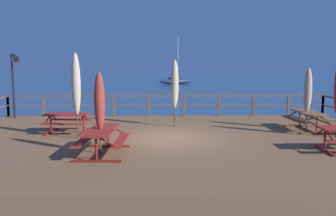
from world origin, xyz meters
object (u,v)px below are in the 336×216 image
object	(u,v)px
picnic_table_mid_left	(308,117)
patio_umbrella_tall_back_left	(100,102)
patio_umbrella_short_mid	(175,84)
patio_umbrella_tall_back_right	(76,85)
lamp_post_hooked	(14,76)
sailboat_distant	(176,81)
picnic_table_mid_right	(67,119)
picnic_table_front_left	(102,136)
patio_umbrella_tall_front	(308,91)

from	to	relation	value
picnic_table_mid_left	patio_umbrella_tall_back_left	distance (m)	8.69
patio_umbrella_short_mid	patio_umbrella_tall_back_left	xyz separation A→B (m)	(-2.41, -4.62, -0.25)
patio_umbrella_tall_back_right	patio_umbrella_short_mid	size ratio (longest dim) A/B	1.08
patio_umbrella_tall_back_right	patio_umbrella_tall_back_left	distance (m)	2.52
patio_umbrella_tall_back_right	patio_umbrella_tall_back_left	bearing A→B (deg)	-61.07
lamp_post_hooked	sailboat_distant	bearing A→B (deg)	77.21
picnic_table_mid_right	patio_umbrella_tall_back_left	bearing A→B (deg)	-60.39
picnic_table_mid_right	patio_umbrella_tall_back_right	size ratio (longest dim) A/B	0.57
picnic_table_front_left	patio_umbrella_tall_back_left	bearing A→B (deg)	137.42
picnic_table_mid_right	patio_umbrella_tall_back_right	distance (m)	1.91
picnic_table_front_left	patio_umbrella_tall_back_right	size ratio (longest dim) A/B	0.71
picnic_table_mid_right	picnic_table_front_left	bearing A→B (deg)	-59.92
picnic_table_mid_right	patio_umbrella_short_mid	world-z (taller)	patio_umbrella_short_mid
patio_umbrella_short_mid	patio_umbrella_tall_front	distance (m)	5.44
patio_umbrella_tall_back_right	lamp_post_hooked	xyz separation A→B (m)	(-4.18, 4.85, 0.15)
patio_umbrella_tall_back_right	patio_umbrella_tall_back_left	xyz separation A→B (m)	(1.20, -2.18, -0.39)
picnic_table_mid_left	picnic_table_front_left	world-z (taller)	same
picnic_table_mid_right	sailboat_distant	world-z (taller)	sailboat_distant
lamp_post_hooked	picnic_table_mid_left	bearing A→B (deg)	-14.28
picnic_table_mid_right	lamp_post_hooked	bearing A→B (deg)	133.21
patio_umbrella_short_mid	patio_umbrella_tall_front	bearing A→B (deg)	-9.69
patio_umbrella_tall_back_right	lamp_post_hooked	bearing A→B (deg)	130.77
sailboat_distant	picnic_table_mid_left	bearing A→B (deg)	-85.49
patio_umbrella_tall_back_right	lamp_post_hooked	size ratio (longest dim) A/B	0.97
lamp_post_hooked	sailboat_distant	xyz separation A→B (m)	(9.60, 42.27, -2.32)
picnic_table_mid_left	patio_umbrella_tall_front	distance (m)	1.06
patio_umbrella_short_mid	picnic_table_front_left	bearing A→B (deg)	-116.41
picnic_table_mid_left	picnic_table_front_left	xyz separation A→B (m)	(-7.73, -3.74, 0.01)
patio_umbrella_tall_back_left	picnic_table_mid_right	bearing A→B (deg)	119.61
picnic_table_mid_right	picnic_table_mid_left	bearing A→B (deg)	2.32
picnic_table_mid_left	picnic_table_mid_right	bearing A→B (deg)	-177.68
patio_umbrella_short_mid	patio_umbrella_tall_back_left	distance (m)	5.22
picnic_table_front_left	patio_umbrella_tall_back_left	xyz separation A→B (m)	(-0.08, 0.07, 1.01)
picnic_table_mid_right	sailboat_distant	size ratio (longest dim) A/B	0.23
picnic_table_mid_left	patio_umbrella_tall_front	size ratio (longest dim) A/B	0.79
patio_umbrella_tall_front	patio_umbrella_tall_back_left	distance (m)	8.60
picnic_table_mid_right	patio_umbrella_tall_back_right	xyz separation A→B (m)	(0.66, -1.10, 1.41)
patio_umbrella_tall_back_right	patio_umbrella_short_mid	xyz separation A→B (m)	(3.61, 2.44, -0.14)
picnic_table_front_left	patio_umbrella_tall_back_right	world-z (taller)	patio_umbrella_tall_back_right
patio_umbrella_tall_back_right	sailboat_distant	distance (m)	47.48
lamp_post_hooked	sailboat_distant	distance (m)	43.41
patio_umbrella_short_mid	picnic_table_mid_right	bearing A→B (deg)	-162.52
patio_umbrella_tall_front	lamp_post_hooked	world-z (taller)	lamp_post_hooked
patio_umbrella_tall_back_right	patio_umbrella_tall_front	size ratio (longest dim) A/B	1.22
patio_umbrella_tall_front	lamp_post_hooked	bearing A→B (deg)	165.83
picnic_table_front_left	patio_umbrella_tall_back_right	xyz separation A→B (m)	(-1.28, 2.25, 1.40)
picnic_table_front_left	patio_umbrella_tall_front	distance (m)	8.63
patio_umbrella_short_mid	patio_umbrella_tall_back_left	size ratio (longest dim) A/B	1.16
sailboat_distant	lamp_post_hooked	bearing A→B (deg)	-102.79
picnic_table_front_left	patio_umbrella_tall_front	xyz separation A→B (m)	(7.69, 3.78, 1.05)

